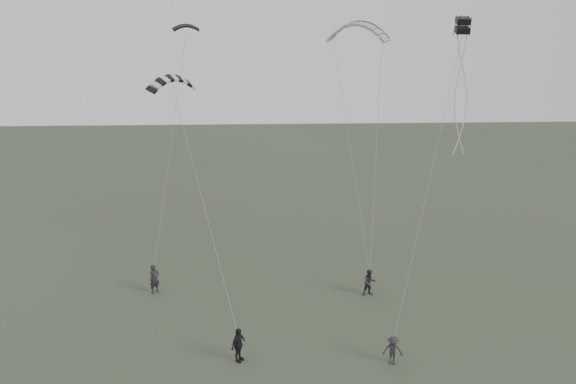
{
  "coord_description": "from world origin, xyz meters",
  "views": [
    {
      "loc": [
        -0.11,
        -25.43,
        16.4
      ],
      "look_at": [
        1.36,
        5.71,
        7.06
      ],
      "focal_mm": 35.0,
      "sensor_mm": 36.0,
      "label": 1
    }
  ],
  "objects_px": {
    "kite_striped": "(172,78)",
    "flyer_left": "(154,279)",
    "kite_pale_large": "(358,24)",
    "flyer_right": "(370,282)",
    "kite_box": "(463,25)",
    "flyer_center": "(238,345)",
    "flyer_far": "(393,350)",
    "kite_dark_small": "(186,26)"
  },
  "relations": [
    {
      "from": "flyer_left",
      "to": "kite_striped",
      "type": "distance_m",
      "value": 13.03
    },
    {
      "from": "flyer_left",
      "to": "flyer_far",
      "type": "distance_m",
      "value": 15.79
    },
    {
      "from": "kite_pale_large",
      "to": "kite_striped",
      "type": "xyz_separation_m",
      "value": [
        -11.22,
        -7.77,
        -2.79
      ]
    },
    {
      "from": "flyer_center",
      "to": "flyer_far",
      "type": "relative_size",
      "value": 1.19
    },
    {
      "from": "flyer_center",
      "to": "kite_striped",
      "type": "bearing_deg",
      "value": 63.81
    },
    {
      "from": "kite_box",
      "to": "kite_striped",
      "type": "bearing_deg",
      "value": 179.12
    },
    {
      "from": "flyer_center",
      "to": "kite_striped",
      "type": "xyz_separation_m",
      "value": [
        -3.45,
        5.86,
        12.72
      ]
    },
    {
      "from": "kite_pale_large",
      "to": "kite_striped",
      "type": "height_order",
      "value": "kite_pale_large"
    },
    {
      "from": "flyer_center",
      "to": "flyer_left",
      "type": "bearing_deg",
      "value": 68.78
    },
    {
      "from": "flyer_right",
      "to": "kite_pale_large",
      "type": "distance_m",
      "value": 16.98
    },
    {
      "from": "kite_pale_large",
      "to": "kite_striped",
      "type": "relative_size",
      "value": 1.6
    },
    {
      "from": "flyer_far",
      "to": "kite_dark_small",
      "type": "relative_size",
      "value": 0.91
    },
    {
      "from": "flyer_left",
      "to": "kite_striped",
      "type": "bearing_deg",
      "value": -83.25
    },
    {
      "from": "flyer_right",
      "to": "kite_box",
      "type": "bearing_deg",
      "value": -56.35
    },
    {
      "from": "flyer_right",
      "to": "flyer_far",
      "type": "xyz_separation_m",
      "value": [
        -0.24,
        -7.51,
        -0.08
      ]
    },
    {
      "from": "flyer_right",
      "to": "kite_dark_small",
      "type": "relative_size",
      "value": 1.01
    },
    {
      "from": "flyer_left",
      "to": "flyer_center",
      "type": "distance_m",
      "value": 9.65
    },
    {
      "from": "flyer_left",
      "to": "kite_striped",
      "type": "xyz_separation_m",
      "value": [
        2.15,
        -2.0,
        12.7
      ]
    },
    {
      "from": "flyer_right",
      "to": "kite_pale_large",
      "type": "bearing_deg",
      "value": 78.35
    },
    {
      "from": "kite_pale_large",
      "to": "flyer_left",
      "type": "bearing_deg",
      "value": -126.94
    },
    {
      "from": "kite_dark_small",
      "to": "kite_striped",
      "type": "xyz_separation_m",
      "value": [
        -0.04,
        -6.66,
        -2.67
      ]
    },
    {
      "from": "flyer_left",
      "to": "kite_dark_small",
      "type": "height_order",
      "value": "kite_dark_small"
    },
    {
      "from": "kite_dark_small",
      "to": "kite_box",
      "type": "distance_m",
      "value": 17.21
    },
    {
      "from": "flyer_right",
      "to": "kite_dark_small",
      "type": "distance_m",
      "value": 20.0
    },
    {
      "from": "kite_box",
      "to": "kite_dark_small",
      "type": "bearing_deg",
      "value": 156.6
    },
    {
      "from": "kite_striped",
      "to": "flyer_left",
      "type": "bearing_deg",
      "value": 102.31
    },
    {
      "from": "kite_dark_small",
      "to": "kite_box",
      "type": "height_order",
      "value": "kite_box"
    },
    {
      "from": "flyer_center",
      "to": "kite_pale_large",
      "type": "height_order",
      "value": "kite_pale_large"
    },
    {
      "from": "flyer_center",
      "to": "flyer_right",
      "type": "bearing_deg",
      "value": -15.78
    },
    {
      "from": "flyer_center",
      "to": "kite_pale_large",
      "type": "bearing_deg",
      "value": 3.64
    },
    {
      "from": "kite_pale_large",
      "to": "kite_box",
      "type": "relative_size",
      "value": 5.87
    },
    {
      "from": "kite_dark_small",
      "to": "kite_pale_large",
      "type": "relative_size",
      "value": 0.39
    },
    {
      "from": "flyer_left",
      "to": "kite_striped",
      "type": "height_order",
      "value": "kite_striped"
    },
    {
      "from": "flyer_right",
      "to": "flyer_far",
      "type": "height_order",
      "value": "flyer_right"
    },
    {
      "from": "flyer_right",
      "to": "kite_striped",
      "type": "distance_m",
      "value": 17.17
    },
    {
      "from": "kite_dark_small",
      "to": "flyer_far",
      "type": "bearing_deg",
      "value": -64.88
    },
    {
      "from": "flyer_far",
      "to": "flyer_center",
      "type": "bearing_deg",
      "value": -174.36
    },
    {
      "from": "flyer_left",
      "to": "flyer_right",
      "type": "height_order",
      "value": "flyer_left"
    },
    {
      "from": "flyer_left",
      "to": "flyer_far",
      "type": "bearing_deg",
      "value": -72.74
    },
    {
      "from": "kite_dark_small",
      "to": "kite_pale_large",
      "type": "bearing_deg",
      "value": -9.49
    },
    {
      "from": "flyer_far",
      "to": "kite_striped",
      "type": "bearing_deg",
      "value": 160.1
    },
    {
      "from": "flyer_far",
      "to": "kite_pale_large",
      "type": "relative_size",
      "value": 0.36
    }
  ]
}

